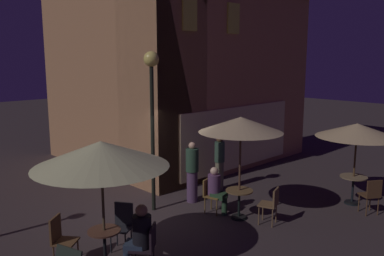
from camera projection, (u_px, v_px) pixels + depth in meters
The scene contains 19 objects.
ground_plane at pixel (148, 214), 10.12m from camera, with size 60.00×60.00×0.00m, color #3B2F30.
cafe_building at pixel (174, 67), 14.08m from camera, with size 7.79×7.11×7.23m.
street_lamp_near_corner at pixel (152, 92), 9.90m from camera, with size 0.38×0.38×4.09m.
cafe_table_0 at pixel (239, 199), 9.79m from camera, with size 0.67×0.67×0.73m.
cafe_table_1 at pixel (353, 184), 10.78m from camera, with size 0.71×0.71×0.77m.
cafe_table_2 at pixel (105, 243), 7.43m from camera, with size 0.61×0.61×0.77m.
patio_umbrella_0 at pixel (241, 125), 9.47m from camera, with size 2.02×2.02×2.55m.
patio_umbrella_1 at pixel (357, 131), 10.52m from camera, with size 2.13×2.13×2.22m.
patio_umbrella_2 at pixel (101, 154), 7.14m from camera, with size 2.46×2.46×2.46m.
cafe_chair_0 at pixel (272, 202), 9.42m from camera, with size 0.52×0.52×0.90m.
cafe_chair_1 at pixel (211, 192), 10.19m from camera, with size 0.52×0.52×0.88m.
cafe_chair_2 at pixel (372, 193), 10.02m from camera, with size 0.56×0.56×0.93m.
cafe_chair_3 at pixel (147, 244), 7.35m from camera, with size 0.62×0.62×0.89m.
cafe_chair_4 at pixel (122, 222), 8.24m from camera, with size 0.55×0.55×0.97m.
cafe_chair_5 at pixel (60, 237), 7.53m from camera, with size 0.58×0.58×0.98m.
patron_seated_0 at pixel (216, 188), 10.09m from camera, with size 0.40×0.52×1.21m.
patron_seated_1 at pixel (139, 234), 7.33m from camera, with size 0.52×0.54×1.30m.
patron_standing_2 at pixel (192, 172), 10.88m from camera, with size 0.35×0.35×1.68m.
patron_standing_3 at pixel (219, 162), 11.91m from camera, with size 0.30×0.30×1.66m.
Camera 1 is at (-5.87, -7.66, 3.92)m, focal length 37.25 mm.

